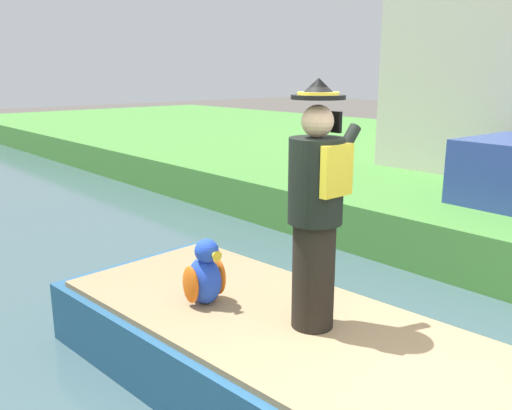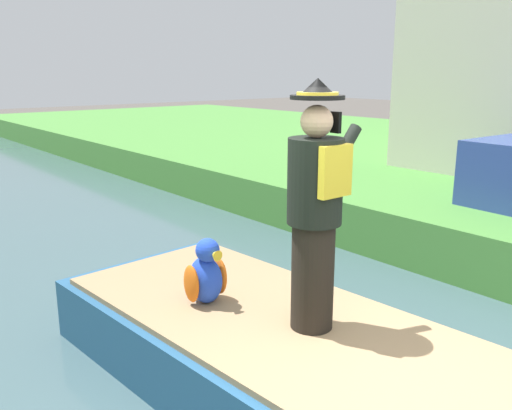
{
  "view_description": "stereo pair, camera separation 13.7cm",
  "coord_description": "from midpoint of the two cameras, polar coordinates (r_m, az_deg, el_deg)",
  "views": [
    {
      "loc": [
        -2.72,
        -1.53,
        2.6
      ],
      "look_at": [
        -0.08,
        1.46,
        1.61
      ],
      "focal_mm": 37.68,
      "sensor_mm": 36.0,
      "label": 1
    },
    {
      "loc": [
        -2.61,
        -1.62,
        2.6
      ],
      "look_at": [
        -0.08,
        1.46,
        1.61
      ],
      "focal_mm": 37.68,
      "sensor_mm": 36.0,
      "label": 2
    }
  ],
  "objects": [
    {
      "name": "person_pirate",
      "position": [
        3.91,
        7.33,
        -0.43
      ],
      "size": [
        0.61,
        0.42,
        1.85
      ],
      "rotation": [
        0.0,
        0.0,
        -0.22
      ],
      "color": "black",
      "rests_on": "boat"
    },
    {
      "name": "parrot_plush",
      "position": [
        4.52,
        -4.46,
        -7.42
      ],
      "size": [
        0.36,
        0.34,
        0.57
      ],
      "color": "blue",
      "rests_on": "boat"
    },
    {
      "name": "boat",
      "position": [
        4.48,
        3.33,
        -15.48
      ],
      "size": [
        2.1,
        4.32,
        0.61
      ],
      "color": "#23517A",
      "rests_on": "canal_water"
    }
  ]
}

